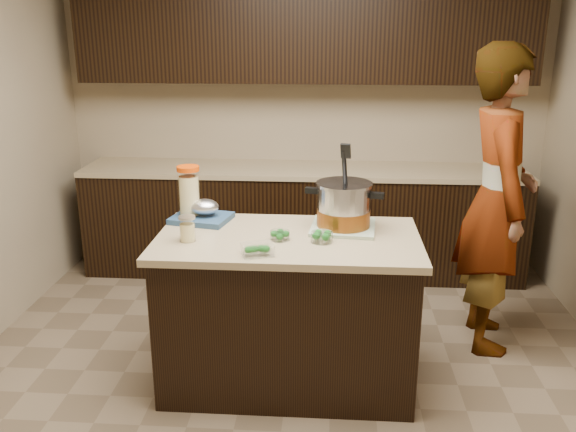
# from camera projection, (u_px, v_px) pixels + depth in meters

# --- Properties ---
(ground_plane) EXTENTS (4.00, 4.00, 0.00)m
(ground_plane) POSITION_uv_depth(u_px,v_px,m) (288.00, 378.00, 3.64)
(ground_plane) COLOR brown
(ground_plane) RESTS_ON ground
(room_shell) EXTENTS (4.04, 4.04, 2.72)m
(room_shell) POSITION_uv_depth(u_px,v_px,m) (288.00, 87.00, 3.12)
(room_shell) COLOR tan
(room_shell) RESTS_ON ground
(back_cabinets) EXTENTS (3.60, 0.63, 2.33)m
(back_cabinets) POSITION_uv_depth(u_px,v_px,m) (303.00, 162.00, 5.01)
(back_cabinets) COLOR black
(back_cabinets) RESTS_ON ground
(island) EXTENTS (1.46, 0.81, 0.90)m
(island) POSITION_uv_depth(u_px,v_px,m) (288.00, 310.00, 3.50)
(island) COLOR black
(island) RESTS_ON ground
(dish_towel) EXTENTS (0.39, 0.39, 0.02)m
(dish_towel) POSITION_uv_depth(u_px,v_px,m) (343.00, 227.00, 3.50)
(dish_towel) COLOR #678A5D
(dish_towel) RESTS_ON island
(stock_pot) EXTENTS (0.45, 0.38, 0.46)m
(stock_pot) POSITION_uv_depth(u_px,v_px,m) (344.00, 208.00, 3.46)
(stock_pot) COLOR #B7B7BC
(stock_pot) RESTS_ON dish_towel
(lemonade_pitcher) EXTENTS (0.14, 0.14, 0.32)m
(lemonade_pitcher) POSITION_uv_depth(u_px,v_px,m) (189.00, 195.00, 3.62)
(lemonade_pitcher) COLOR #DFCD88
(lemonade_pitcher) RESTS_ON island
(mason_jar) EXTENTS (0.11, 0.11, 0.15)m
(mason_jar) POSITION_uv_depth(u_px,v_px,m) (187.00, 229.00, 3.28)
(mason_jar) COLOR #DFCD88
(mason_jar) RESTS_ON island
(broccoli_tub_left) EXTENTS (0.13, 0.13, 0.05)m
(broccoli_tub_left) POSITION_uv_depth(u_px,v_px,m) (280.00, 236.00, 3.32)
(broccoli_tub_left) COLOR silver
(broccoli_tub_left) RESTS_ON island
(broccoli_tub_right) EXTENTS (0.15, 0.15, 0.06)m
(broccoli_tub_right) POSITION_uv_depth(u_px,v_px,m) (322.00, 237.00, 3.28)
(broccoli_tub_right) COLOR silver
(broccoli_tub_right) RESTS_ON island
(broccoli_tub_rect) EXTENTS (0.19, 0.16, 0.06)m
(broccoli_tub_rect) POSITION_uv_depth(u_px,v_px,m) (257.00, 250.00, 3.10)
(broccoli_tub_rect) COLOR silver
(broccoli_tub_rect) RESTS_ON island
(blue_tray) EXTENTS (0.38, 0.33, 0.13)m
(blue_tray) POSITION_uv_depth(u_px,v_px,m) (203.00, 214.00, 3.63)
(blue_tray) COLOR navy
(blue_tray) RESTS_ON island
(person) EXTENTS (0.49, 0.72, 1.93)m
(person) POSITION_uv_depth(u_px,v_px,m) (497.00, 201.00, 3.81)
(person) COLOR gray
(person) RESTS_ON ground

